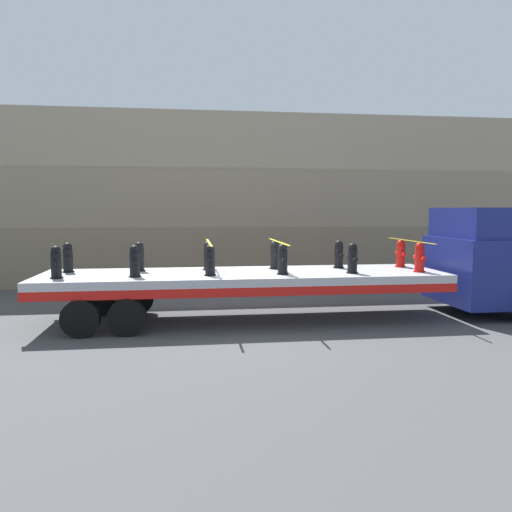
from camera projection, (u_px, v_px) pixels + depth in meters
name	position (u px, v px, depth m)	size (l,w,h in m)	color
ground_plane	(244.00, 320.00, 12.18)	(120.00, 120.00, 0.00)	#474749
rock_cliff	(223.00, 199.00, 19.14)	(60.00, 3.30, 6.17)	#84755B
truck_cab	(490.00, 260.00, 12.91)	(2.41, 2.68, 2.74)	navy
flatbed_trailer	(226.00, 281.00, 12.03)	(9.63, 2.58, 1.18)	#B2B2B7
fire_hydrant_black_near_0	(56.00, 263.00, 10.94)	(0.28, 0.53, 0.72)	black
fire_hydrant_black_far_0	(68.00, 258.00, 12.01)	(0.28, 0.53, 0.72)	black
fire_hydrant_black_near_1	(135.00, 262.00, 11.16)	(0.28, 0.53, 0.72)	black
fire_hydrant_black_far_1	(139.00, 257.00, 12.24)	(0.28, 0.53, 0.72)	black
fire_hydrant_black_near_2	(210.00, 261.00, 11.39)	(0.28, 0.53, 0.72)	black
fire_hydrant_black_far_2	(208.00, 256.00, 12.46)	(0.28, 0.53, 0.72)	black
fire_hydrant_black_near_3	(283.00, 260.00, 11.62)	(0.28, 0.53, 0.72)	black
fire_hydrant_black_far_3	(275.00, 255.00, 12.69)	(0.28, 0.53, 0.72)	black
fire_hydrant_black_near_4	(352.00, 259.00, 11.84)	(0.28, 0.53, 0.72)	black
fire_hydrant_black_far_4	(339.00, 255.00, 12.92)	(0.28, 0.53, 0.72)	black
fire_hydrant_red_near_5	(420.00, 258.00, 12.07)	(0.28, 0.53, 0.72)	red
fire_hydrant_red_far_5	(401.00, 254.00, 13.14)	(0.28, 0.53, 0.72)	red
cargo_strap_rear	(209.00, 242.00, 11.89)	(0.05, 2.68, 0.01)	yellow
cargo_strap_middle	(279.00, 242.00, 12.12)	(0.05, 2.68, 0.01)	yellow
cargo_strap_front	(410.00, 241.00, 12.57)	(0.05, 2.68, 0.01)	yellow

